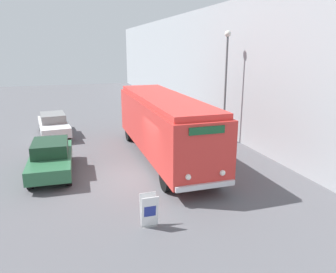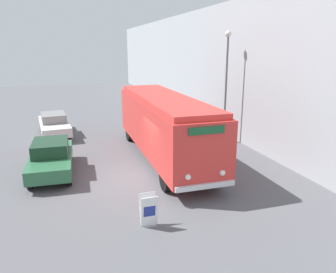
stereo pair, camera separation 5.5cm
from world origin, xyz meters
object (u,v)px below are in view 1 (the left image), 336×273
sign_board (149,211)px  streetlamp (226,72)px  parked_car_near (51,157)px  parked_car_mid (54,124)px  vintage_bus (164,123)px

sign_board → streetlamp: streetlamp is taller
sign_board → parked_car_near: parked_car_near is taller
streetlamp → parked_car_mid: size_ratio=1.35×
streetlamp → parked_car_near: 10.69m
streetlamp → parked_car_mid: (-9.88, 4.68, -3.46)m
sign_board → parked_car_mid: parked_car_mid is taller
streetlamp → parked_car_mid: streetlamp is taller
sign_board → parked_car_mid: bearing=103.7°
parked_car_near → parked_car_mid: (-0.02, 7.02, -0.02)m
parked_car_near → vintage_bus: bearing=7.1°
sign_board → parked_car_mid: size_ratio=0.23×
parked_car_mid → streetlamp: bearing=-31.1°
vintage_bus → parked_car_near: (-5.49, -0.48, -1.08)m
parked_car_mid → vintage_bus: bearing=-55.6°
vintage_bus → streetlamp: bearing=23.1°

